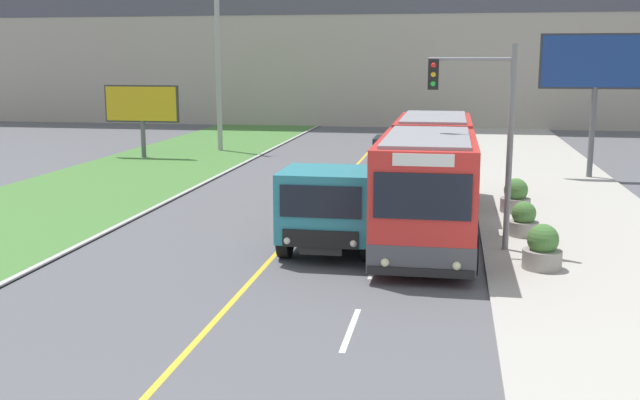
% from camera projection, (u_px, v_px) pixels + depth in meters
% --- Properties ---
extents(city_bus, '(2.65, 12.68, 3.22)m').
position_uv_depth(city_bus, '(430.00, 176.00, 22.90)').
color(city_bus, red).
rests_on(city_bus, ground_plane).
extents(dump_truck, '(2.50, 6.31, 2.33)m').
position_uv_depth(dump_truck, '(333.00, 207.00, 20.43)').
color(dump_truck, black).
rests_on(dump_truck, ground_plane).
extents(car_distant, '(1.80, 4.30, 1.45)m').
position_uv_depth(car_distant, '(390.00, 153.00, 36.12)').
color(car_distant, silver).
rests_on(car_distant, ground_plane).
extents(utility_pole_far, '(1.80, 0.28, 10.42)m').
position_uv_depth(utility_pole_far, '(218.00, 57.00, 41.62)').
color(utility_pole_far, '#9E9E99').
rests_on(utility_pole_far, ground_plane).
extents(traffic_light_mast, '(2.28, 0.32, 5.56)m').
position_uv_depth(traffic_light_mast, '(485.00, 121.00, 19.78)').
color(traffic_light_mast, slate).
rests_on(traffic_light_mast, ground_plane).
extents(billboard_large, '(4.72, 0.24, 6.22)m').
position_uv_depth(billboard_large, '(596.00, 68.00, 31.80)').
color(billboard_large, '#59595B').
rests_on(billboard_large, ground_plane).
extents(billboard_small, '(4.01, 0.24, 3.81)m').
position_uv_depth(billboard_small, '(142.00, 106.00, 39.01)').
color(billboard_small, '#59595B').
rests_on(billboard_small, ground_plane).
extents(planter_round_near, '(0.96, 0.96, 1.12)m').
position_uv_depth(planter_round_near, '(542.00, 249.00, 18.38)').
color(planter_round_near, gray).
rests_on(planter_round_near, sidewalk_right).
extents(planter_round_second, '(0.88, 0.88, 1.01)m').
position_uv_depth(planter_round_second, '(524.00, 221.00, 21.81)').
color(planter_round_second, gray).
rests_on(planter_round_second, sidewalk_right).
extents(planter_round_third, '(1.00, 1.00, 1.14)m').
position_uv_depth(planter_round_third, '(516.00, 197.00, 25.19)').
color(planter_round_third, gray).
rests_on(planter_round_third, sidewalk_right).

